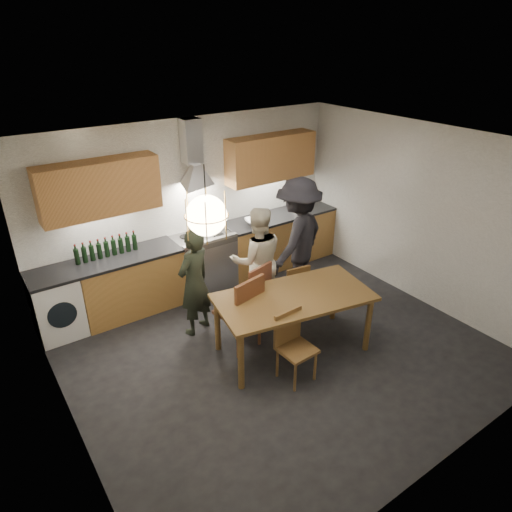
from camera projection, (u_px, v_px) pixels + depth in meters
ground at (278, 349)px, 5.88m from camera, size 5.00×5.00×0.00m
room_shell at (282, 227)px, 5.12m from camera, size 5.02×4.52×2.61m
counter_run at (205, 261)px, 7.13m from camera, size 5.00×0.62×0.90m
range_stove at (204, 262)px, 7.12m from camera, size 0.90×0.60×0.92m
wall_fixtures at (195, 171)px, 6.57m from camera, size 4.30×0.54×1.10m
pendant_lamp at (206, 216)px, 4.37m from camera, size 0.43×0.43×0.70m
dining_table at (294, 302)px, 5.57m from camera, size 2.04×1.28×0.80m
chair_back_left at (243, 308)px, 5.65m from camera, size 0.55×0.55×1.04m
chair_back_mid at (254, 291)px, 6.14m from camera, size 0.52×0.52×0.95m
chair_back_right at (295, 286)px, 6.42m from camera, size 0.41×0.41×0.79m
chair_front at (293, 341)px, 5.24m from camera, size 0.40×0.40×0.85m
person_left at (194, 282)px, 5.94m from camera, size 0.63×0.53×1.49m
person_mid at (257, 260)px, 6.40m from camera, size 0.93×0.84×1.58m
person_right at (298, 239)px, 6.72m from camera, size 1.37×1.10×1.85m
mixing_bowl at (255, 221)px, 7.30m from camera, size 0.39×0.39×0.08m
stock_pot at (298, 205)px, 7.90m from camera, size 0.26×0.26×0.15m
wine_bottles at (106, 247)px, 6.21m from camera, size 0.86×0.07×0.28m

